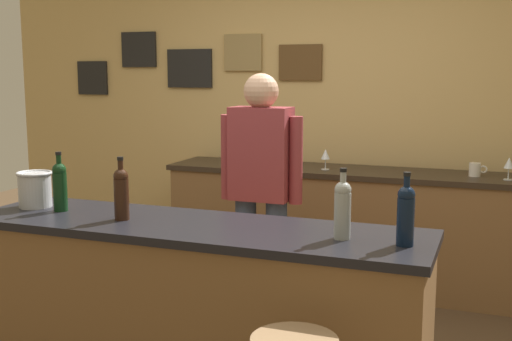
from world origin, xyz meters
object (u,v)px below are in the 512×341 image
wine_bottle_a (60,185)px  wine_bottle_d (406,213)px  ice_bucket (35,189)px  wine_glass_a (325,155)px  bartender (261,187)px  wine_bottle_b (121,192)px  wine_bottle_c (343,208)px  coffee_mug (475,170)px  wine_glass_b (509,164)px

wine_bottle_a → wine_bottle_d: same height
ice_bucket → wine_glass_a: bearing=61.2°
bartender → wine_bottle_b: bartender is taller
wine_bottle_a → wine_bottle_c: 1.48m
wine_glass_a → coffee_mug: wine_glass_a is taller
wine_bottle_c → wine_glass_b: size_ratio=1.97×
bartender → ice_bucket: bartender is taller
wine_bottle_b → ice_bucket: wine_bottle_b is taller
coffee_mug → ice_bucket: bearing=-136.7°
wine_bottle_c → ice_bucket: size_ratio=1.63×
wine_bottle_c → wine_bottle_d: size_ratio=1.00×
wine_bottle_c → wine_glass_a: bearing=106.6°
bartender → wine_bottle_c: (0.72, -0.95, 0.12)m
bartender → wine_bottle_b: (-0.35, -0.98, 0.12)m
wine_bottle_a → wine_glass_a: bearing=66.0°
bartender → wine_bottle_b: size_ratio=5.29×
wine_bottle_c → coffee_mug: 2.13m
wine_bottle_a → wine_bottle_d: 1.74m
wine_bottle_d → ice_bucket: size_ratio=1.63×
wine_bottle_d → ice_bucket: bearing=177.7°
wine_glass_a → coffee_mug: size_ratio=1.24×
wine_glass_a → wine_bottle_a: bearing=-114.0°
bartender → wine_bottle_c: size_ratio=5.29×
bartender → wine_glass_b: bartender is taller
wine_bottle_c → wine_glass_a: wine_bottle_c is taller
ice_bucket → wine_glass_b: bearing=39.4°
wine_bottle_c → ice_bucket: 1.67m
wine_glass_b → coffee_mug: wine_glass_b is taller
wine_bottle_b → coffee_mug: 2.61m
wine_bottle_d → wine_glass_b: size_ratio=1.97×
ice_bucket → coffee_mug: bearing=43.3°
wine_bottle_d → wine_bottle_a: bearing=178.6°
wine_glass_a → wine_glass_b: bearing=-0.4°
ice_bucket → coffee_mug: (2.13, 2.01, -0.07)m
wine_bottle_a → wine_bottle_d: bearing=-1.4°
wine_bottle_b → wine_bottle_a: bearing=172.0°
bartender → coffee_mug: 1.64m
wine_bottle_c → wine_bottle_b: bearing=-178.6°
wine_bottle_d → wine_bottle_b: bearing=-179.5°
bartender → wine_bottle_c: 1.20m
wine_glass_b → wine_bottle_a: bearing=-137.7°
wine_bottle_b → wine_bottle_c: (1.08, 0.03, 0.00)m
wine_bottle_b → coffee_mug: wine_bottle_b is taller
wine_bottle_a → wine_bottle_b: (0.40, -0.06, 0.00)m
wine_bottle_d → ice_bucket: 1.93m
wine_bottle_d → bartender: bearing=135.6°
bartender → wine_bottle_c: bartender is taller
bartender → ice_bucket: 1.30m
wine_bottle_a → wine_bottle_d: (1.74, -0.04, 0.00)m
wine_bottle_c → coffee_mug: size_ratio=2.45×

